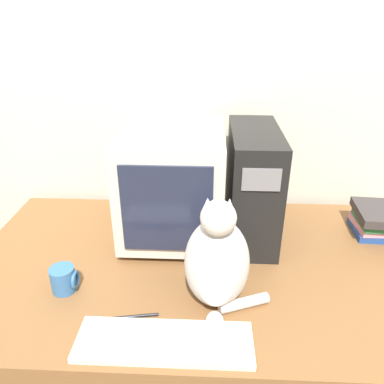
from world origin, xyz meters
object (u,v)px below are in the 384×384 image
Objects in this scene: cat at (217,262)px; book_stack at (374,221)px; crt_monitor at (173,184)px; mug at (64,279)px; keyboard at (164,342)px; pen at (132,317)px; computer_tower at (252,185)px.

cat is 1.78× the size of book_stack.
cat is (0.17, -0.40, -0.06)m from crt_monitor.
book_stack reaches higher than mug.
pen is (-0.11, 0.09, -0.01)m from keyboard.
crt_monitor is 0.61m from keyboard.
computer_tower is at bearing 73.57° from cat.
crt_monitor is 2.05× the size of book_stack.
cat reaches higher than keyboard.
mug reaches higher than keyboard.
cat reaches higher than pen.
mug is at bearing 154.85° from pen.
book_stack reaches higher than keyboard.
cat is (0.14, 0.17, 0.15)m from keyboard.
book_stack is (0.64, 0.43, -0.10)m from cat.
pen is at bearing -99.98° from crt_monitor.
computer_tower is (0.31, 0.02, -0.01)m from crt_monitor.
computer_tower reaches higher than pen.
crt_monitor is at bearing 80.02° from pen.
computer_tower is 0.76m from mug.
cat is at bearing -67.45° from crt_monitor.
computer_tower is 0.68m from keyboard.
computer_tower reaches higher than crt_monitor.
cat is at bearing -146.00° from book_stack.
crt_monitor is at bearing -177.90° from book_stack.
keyboard is at bearing -142.69° from book_stack.
crt_monitor is 5.17× the size of mug.
mug is (-0.49, 0.04, -0.12)m from cat.
mug is at bearing -131.88° from crt_monitor.
book_stack is 1.20m from mug.
crt_monitor is 0.53m from pen.
computer_tower is at bearing 30.87° from mug.
cat is 0.51m from mug.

